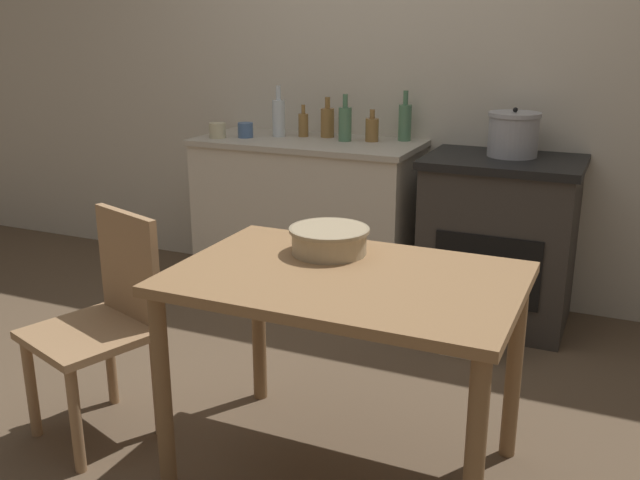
# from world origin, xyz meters

# --- Properties ---
(ground_plane) EXTENTS (14.00, 14.00, 0.00)m
(ground_plane) POSITION_xyz_m (0.00, 0.00, 0.00)
(ground_plane) COLOR brown
(wall_back) EXTENTS (8.00, 0.07, 2.55)m
(wall_back) POSITION_xyz_m (0.00, 1.58, 1.27)
(wall_back) COLOR beige
(wall_back) RESTS_ON ground_plane
(counter_cabinet) EXTENTS (1.23, 0.58, 0.88)m
(counter_cabinet) POSITION_xyz_m (-0.41, 1.27, 0.44)
(counter_cabinet) COLOR beige
(counter_cabinet) RESTS_ON ground_plane
(stove) EXTENTS (0.76, 0.58, 0.86)m
(stove) POSITION_xyz_m (0.65, 1.28, 0.43)
(stove) COLOR #38332D
(stove) RESTS_ON ground_plane
(work_table) EXTENTS (1.11, 0.74, 0.73)m
(work_table) POSITION_xyz_m (0.43, -0.25, 0.62)
(work_table) COLOR #997047
(work_table) RESTS_ON ground_plane
(chair) EXTENTS (0.51, 0.51, 0.84)m
(chair) POSITION_xyz_m (-0.48, -0.36, 0.45)
(chair) COLOR #A87F56
(chair) RESTS_ON ground_plane
(flour_sack) EXTENTS (0.22, 0.15, 0.36)m
(flour_sack) POSITION_xyz_m (0.61, 0.84, 0.18)
(flour_sack) COLOR beige
(flour_sack) RESTS_ON ground_plane
(stock_pot) EXTENTS (0.25, 0.25, 0.24)m
(stock_pot) POSITION_xyz_m (0.68, 1.33, 0.97)
(stock_pot) COLOR #A8A8AD
(stock_pot) RESTS_ON stove
(mixing_bowl_large) EXTENTS (0.28, 0.28, 0.09)m
(mixing_bowl_large) POSITION_xyz_m (0.30, -0.08, 0.78)
(mixing_bowl_large) COLOR tan
(mixing_bowl_large) RESTS_ON work_table
(bottle_far_left) EXTENTS (0.08, 0.08, 0.22)m
(bottle_far_left) POSITION_xyz_m (-0.35, 1.40, 0.96)
(bottle_far_left) COLOR olive
(bottle_far_left) RESTS_ON counter_cabinet
(bottle_left) EXTENTS (0.07, 0.07, 0.27)m
(bottle_left) POSITION_xyz_m (0.08, 1.46, 0.98)
(bottle_left) COLOR #517F5B
(bottle_left) RESTS_ON counter_cabinet
(bottle_mid_left) EXTENTS (0.06, 0.06, 0.18)m
(bottle_mid_left) POSITION_xyz_m (-0.48, 1.37, 0.95)
(bottle_mid_left) COLOR olive
(bottle_mid_left) RESTS_ON counter_cabinet
(bottle_center_left) EXTENTS (0.07, 0.07, 0.25)m
(bottle_center_left) POSITION_xyz_m (-0.21, 1.32, 0.97)
(bottle_center_left) COLOR #517F5B
(bottle_center_left) RESTS_ON counter_cabinet
(bottle_center) EXTENTS (0.07, 0.07, 0.17)m
(bottle_center) POSITION_xyz_m (-0.07, 1.37, 0.94)
(bottle_center) COLOR olive
(bottle_center) RESTS_ON counter_cabinet
(bottle_center_right) EXTENTS (0.07, 0.07, 0.28)m
(bottle_center_right) POSITION_xyz_m (-0.61, 1.32, 0.99)
(bottle_center_right) COLOR silver
(bottle_center_right) RESTS_ON counter_cabinet
(cup_mid_right) EXTENTS (0.08, 0.08, 0.08)m
(cup_mid_right) POSITION_xyz_m (-0.76, 1.21, 0.92)
(cup_mid_right) COLOR #4C6B99
(cup_mid_right) RESTS_ON counter_cabinet
(cup_right) EXTENTS (0.09, 0.09, 0.08)m
(cup_right) POSITION_xyz_m (-0.90, 1.13, 0.92)
(cup_right) COLOR beige
(cup_right) RESTS_ON counter_cabinet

